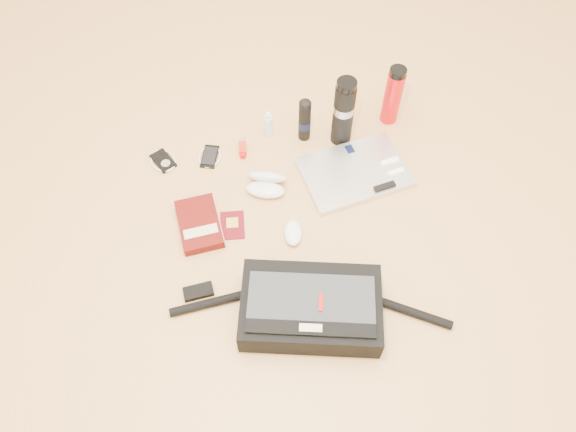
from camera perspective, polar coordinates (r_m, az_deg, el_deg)
The scene contains 14 objects.
ground at distance 1.92m, azimuth 1.52°, elevation -2.11°, with size 4.00×4.00×0.00m, color tan.
messenger_bag at distance 1.75m, azimuth 2.25°, elevation -9.30°, with size 0.85×0.37×0.12m.
laptop at distance 2.07m, azimuth 6.82°, elevation 4.43°, with size 0.40×0.30×0.04m.
book at distance 1.95m, azimuth -8.96°, elevation -0.81°, with size 0.15×0.21×0.04m.
passport at distance 1.95m, azimuth -5.67°, elevation -0.93°, with size 0.10×0.12×0.01m.
mouse at distance 1.91m, azimuth 0.53°, elevation -1.75°, with size 0.08×0.11×0.03m.
sunglasses_case at distance 2.01m, azimuth -2.21°, elevation 3.31°, with size 0.17×0.16×0.08m.
ipod at distance 2.15m, azimuth -12.57°, elevation 5.50°, with size 0.12×0.12×0.01m.
phone at distance 2.13m, azimuth -7.95°, elevation 6.01°, with size 0.11×0.12×0.01m.
inhaler at distance 2.14m, azimuth -4.63°, elevation 6.92°, with size 0.04×0.09×0.02m.
spray_bottle at distance 2.15m, azimuth -1.97°, elevation 9.23°, with size 0.04×0.04×0.12m.
aerosol_can at distance 2.11m, azimuth 1.70°, elevation 9.76°, with size 0.06×0.06×0.20m.
thermos_black at distance 2.07m, azimuth 5.66°, elevation 10.48°, with size 0.10×0.10×0.30m.
thermos_red at distance 2.19m, azimuth 10.61°, elevation 11.94°, with size 0.09×0.09×0.26m.
Camera 1 is at (-0.27, -0.93, 1.66)m, focal length 35.00 mm.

